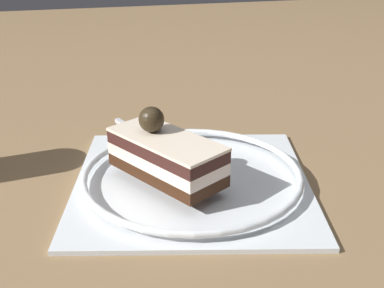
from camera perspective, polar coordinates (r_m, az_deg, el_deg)
name	(u,v)px	position (r m, az deg, el deg)	size (l,w,h in m)	color
ground_plane	(185,191)	(0.52, -0.83, -5.36)	(2.40, 2.40, 0.00)	olive
dessert_plate	(192,178)	(0.53, 0.00, -3.82)	(0.29, 0.29, 0.02)	silver
cake_slice	(166,154)	(0.51, -3.01, -1.15)	(0.11, 0.14, 0.07)	#361B0D
fork	(142,136)	(0.61, -5.64, 0.92)	(0.05, 0.12, 0.00)	silver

